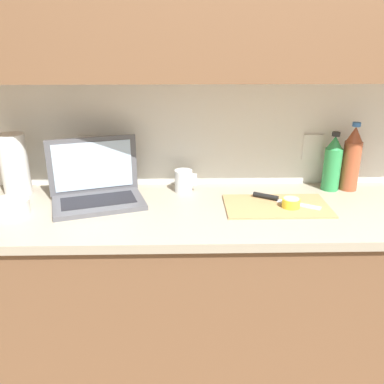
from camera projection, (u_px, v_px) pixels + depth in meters
name	position (u px, v px, depth m)	size (l,w,h in m)	color
ground_plane	(255.00, 380.00, 2.00)	(12.00, 12.00, 0.00)	#847056
wall_back	(267.00, 43.00, 1.67)	(5.20, 0.38, 2.60)	white
counter_unit	(265.00, 300.00, 1.84)	(2.44, 0.61, 0.92)	brown
laptop	(96.00, 187.00, 1.73)	(0.43, 0.35, 0.26)	#515156
cutting_board	(277.00, 206.00, 1.69)	(0.43, 0.25, 0.01)	tan
knife	(274.00, 198.00, 1.73)	(0.26, 0.17, 0.02)	silver
lemon_half_cut	(291.00, 203.00, 1.66)	(0.07, 0.07, 0.04)	yellow
bottle_green_soda	(352.00, 159.00, 1.84)	(0.08, 0.08, 0.31)	#A34C2D
bottle_oil_tall	(332.00, 164.00, 1.84)	(0.08, 0.08, 0.27)	#2D934C
measuring_cup	(184.00, 181.00, 1.84)	(0.10, 0.08, 0.10)	silver
bowl_white	(10.00, 207.00, 1.62)	(0.15, 0.15, 0.05)	beige
paper_towel_roll	(14.00, 165.00, 1.78)	(0.12, 0.12, 0.27)	white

